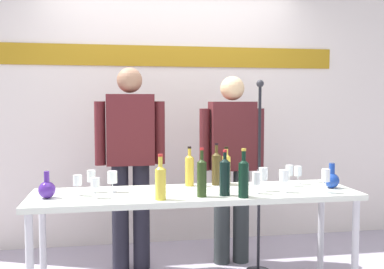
{
  "coord_description": "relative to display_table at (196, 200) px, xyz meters",
  "views": [
    {
      "loc": [
        -0.58,
        -3.11,
        1.41
      ],
      "look_at": [
        0.0,
        0.15,
        1.17
      ],
      "focal_mm": 42.12,
      "sensor_mm": 36.0,
      "label": 1
    }
  ],
  "objects": [
    {
      "name": "display_table",
      "position": [
        0.0,
        0.0,
        0.0
      ],
      "size": [
        2.31,
        0.63,
        0.77
      ],
      "color": "silver",
      "rests_on": "ground"
    },
    {
      "name": "wine_glass_left_2",
      "position": [
        -0.73,
        0.1,
        0.18
      ],
      "size": [
        0.06,
        0.06,
        0.16
      ],
      "color": "white",
      "rests_on": "display_table"
    },
    {
      "name": "wine_glass_left_3",
      "position": [
        -0.7,
        -0.1,
        0.16
      ],
      "size": [
        0.06,
        0.06,
        0.14
      ],
      "color": "white",
      "rests_on": "display_table"
    },
    {
      "name": "wine_glass_right_3",
      "position": [
        0.48,
        -0.06,
        0.18
      ],
      "size": [
        0.06,
        0.06,
        0.17
      ],
      "color": "white",
      "rests_on": "display_table"
    },
    {
      "name": "wine_glass_right_1",
      "position": [
        0.84,
        0.16,
        0.16
      ],
      "size": [
        0.06,
        0.06,
        0.14
      ],
      "color": "white",
      "rests_on": "display_table"
    },
    {
      "name": "wine_glass_right_4",
      "position": [
        0.61,
        -0.13,
        0.18
      ],
      "size": [
        0.06,
        0.06,
        0.16
      ],
      "color": "white",
      "rests_on": "display_table"
    },
    {
      "name": "presenter_left",
      "position": [
        -0.44,
        0.63,
        0.26
      ],
      "size": [
        0.58,
        0.22,
        1.69
      ],
      "color": "black",
      "rests_on": "ground"
    },
    {
      "name": "wine_glass_left_0",
      "position": [
        -0.82,
        0.01,
        0.16
      ],
      "size": [
        0.06,
        0.06,
        0.14
      ],
      "color": "white",
      "rests_on": "display_table"
    },
    {
      "name": "wine_bottle_3",
      "position": [
        0.01,
        -0.18,
        0.2
      ],
      "size": [
        0.06,
        0.06,
        0.33
      ],
      "color": "#233515",
      "rests_on": "display_table"
    },
    {
      "name": "wine_glass_right_0",
      "position": [
        0.89,
        -0.2,
        0.18
      ],
      "size": [
        0.06,
        0.06,
        0.17
      ],
      "color": "white",
      "rests_on": "display_table"
    },
    {
      "name": "back_wall",
      "position": [
        0.0,
        1.37,
        0.8
      ],
      "size": [
        4.76,
        0.11,
        3.0
      ],
      "color": "silver",
      "rests_on": "ground"
    },
    {
      "name": "wine_bottle_6",
      "position": [
        0.17,
        -0.16,
        0.2
      ],
      "size": [
        0.07,
        0.07,
        0.31
      ],
      "color": "black",
      "rests_on": "display_table"
    },
    {
      "name": "presenter_right",
      "position": [
        0.44,
        0.63,
        0.21
      ],
      "size": [
        0.57,
        0.22,
        1.62
      ],
      "color": "#2C3233",
      "rests_on": "ground"
    },
    {
      "name": "wine_bottle_2",
      "position": [
        -0.27,
        -0.22,
        0.19
      ],
      "size": [
        0.07,
        0.07,
        0.3
      ],
      "color": "gold",
      "rests_on": "display_table"
    },
    {
      "name": "wine_bottle_1",
      "position": [
        -0.01,
        0.23,
        0.19
      ],
      "size": [
        0.07,
        0.07,
        0.3
      ],
      "color": "gold",
      "rests_on": "display_table"
    },
    {
      "name": "wine_bottle_4",
      "position": [
        0.28,
        -0.25,
        0.2
      ],
      "size": [
        0.07,
        0.07,
        0.33
      ],
      "color": "black",
      "rests_on": "display_table"
    },
    {
      "name": "decanter_blue_left",
      "position": [
        -1.01,
        -0.05,
        0.12
      ],
      "size": [
        0.11,
        0.11,
        0.18
      ],
      "color": "#48238A",
      "rests_on": "display_table"
    },
    {
      "name": "microphone_stand",
      "position": [
        0.59,
        0.35,
        -0.17
      ],
      "size": [
        0.2,
        0.2,
        1.58
      ],
      "color": "black",
      "rests_on": "ground"
    },
    {
      "name": "wine_bottle_0",
      "position": [
        0.29,
        0.26,
        0.19
      ],
      "size": [
        0.06,
        0.06,
        0.29
      ],
      "color": "gold",
      "rests_on": "display_table"
    },
    {
      "name": "wine_glass_left_1",
      "position": [
        -0.58,
        0.08,
        0.17
      ],
      "size": [
        0.07,
        0.07,
        0.15
      ],
      "color": "white",
      "rests_on": "display_table"
    },
    {
      "name": "decanter_blue_right",
      "position": [
        1.02,
        -0.05,
        0.13
      ],
      "size": [
        0.11,
        0.11,
        0.19
      ],
      "color": "navy",
      "rests_on": "display_table"
    },
    {
      "name": "wine_glass_right_2",
      "position": [
        0.73,
        0.08,
        0.18
      ],
      "size": [
        0.06,
        0.06,
        0.16
      ],
      "color": "white",
      "rests_on": "display_table"
    },
    {
      "name": "wine_bottle_5",
      "position": [
        0.2,
        0.23,
        0.2
      ],
      "size": [
        0.07,
        0.07,
        0.32
      ],
      "color": "#453718",
      "rests_on": "display_table"
    },
    {
      "name": "wine_glass_right_5",
      "position": [
        0.4,
        -0.14,
        0.17
      ],
      "size": [
        0.06,
        0.06,
        0.15
      ],
      "color": "white",
      "rests_on": "display_table"
    }
  ]
}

